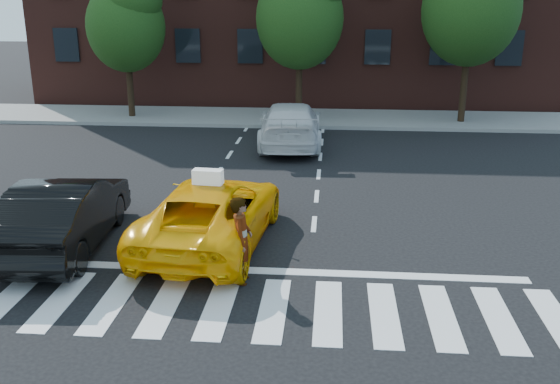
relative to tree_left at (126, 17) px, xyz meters
name	(u,v)px	position (x,y,z in m)	size (l,w,h in m)	color
ground	(219,307)	(6.97, -17.00, -4.44)	(120.00, 120.00, 0.00)	black
crosswalk	(219,307)	(6.97, -17.00, -4.43)	(13.00, 2.40, 0.01)	silver
stop_line	(232,270)	(6.97, -15.40, -4.43)	(12.00, 0.30, 0.01)	silver
sidewalk_far	(288,118)	(6.97, 0.50, -4.37)	(30.00, 4.00, 0.15)	slate
tree_left	(126,17)	(0.00, 0.00, 0.00)	(3.39, 3.38, 6.50)	black
tree_mid	(300,7)	(7.50, 0.00, 0.41)	(3.69, 3.69, 7.10)	black
taxi	(211,213)	(6.28, -14.00, -3.70)	(2.46, 5.34, 1.48)	#FFB005
black_sedan	(64,213)	(3.07, -14.50, -3.64)	(1.70, 4.89, 1.61)	black
white_suv	(290,124)	(7.40, -4.39, -3.64)	(2.24, 5.52, 1.60)	silver
woman	(241,240)	(7.24, -15.90, -3.56)	(0.64, 0.42, 1.76)	#999999
dog	(167,270)	(5.72, -15.90, -4.27)	(0.52, 0.22, 0.30)	olive
taxi_sign	(208,177)	(6.28, -14.20, -2.80)	(0.65, 0.28, 0.32)	white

